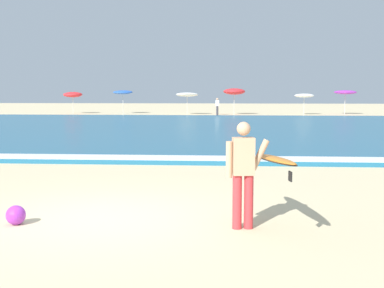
% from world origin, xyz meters
% --- Properties ---
extents(ground_plane, '(160.00, 160.00, 0.00)m').
position_xyz_m(ground_plane, '(0.00, 0.00, 0.00)').
color(ground_plane, beige).
extents(sea, '(120.00, 28.00, 0.14)m').
position_xyz_m(sea, '(0.00, 20.25, 0.07)').
color(sea, '#1E6084').
rests_on(sea, ground).
extents(surf_foam, '(120.00, 1.16, 0.01)m').
position_xyz_m(surf_foam, '(0.00, 6.85, 0.15)').
color(surf_foam, white).
rests_on(surf_foam, sea).
extents(surfer_with_board, '(1.09, 2.50, 1.73)m').
position_xyz_m(surfer_with_board, '(2.69, -0.45, 1.03)').
color(surfer_with_board, red).
rests_on(surfer_with_board, ground).
extents(beach_umbrella_0, '(1.85, 1.87, 2.16)m').
position_xyz_m(beach_umbrella_0, '(-12.93, 39.39, 1.86)').
color(beach_umbrella_0, beige).
rests_on(beach_umbrella_0, ground).
extents(beach_umbrella_1, '(1.92, 1.93, 2.30)m').
position_xyz_m(beach_umbrella_1, '(-8.01, 39.69, 2.08)').
color(beach_umbrella_1, beige).
rests_on(beach_umbrella_1, ground).
extents(beach_umbrella_2, '(2.11, 2.12, 2.12)m').
position_xyz_m(beach_umbrella_2, '(-1.59, 38.29, 1.87)').
color(beach_umbrella_2, beige).
rests_on(beach_umbrella_2, ground).
extents(beach_umbrella_3, '(2.03, 2.03, 2.46)m').
position_xyz_m(beach_umbrella_3, '(2.83, 38.35, 2.16)').
color(beach_umbrella_3, beige).
rests_on(beach_umbrella_3, ground).
extents(beach_umbrella_4, '(1.79, 1.80, 1.98)m').
position_xyz_m(beach_umbrella_4, '(9.35, 38.63, 1.78)').
color(beach_umbrella_4, beige).
rests_on(beach_umbrella_4, ground).
extents(beach_umbrella_5, '(2.09, 2.10, 2.29)m').
position_xyz_m(beach_umbrella_5, '(13.30, 39.48, 2.09)').
color(beach_umbrella_5, beige).
rests_on(beach_umbrella_5, ground).
extents(beachgoer_near_row_left, '(0.32, 0.20, 1.58)m').
position_xyz_m(beachgoer_near_row_left, '(1.28, 37.18, 0.84)').
color(beachgoer_near_row_left, '#383842').
rests_on(beachgoer_near_row_left, ground).
extents(beach_ball, '(0.33, 0.33, 0.33)m').
position_xyz_m(beach_ball, '(-1.28, -0.52, 0.16)').
color(beach_ball, purple).
rests_on(beach_ball, ground).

